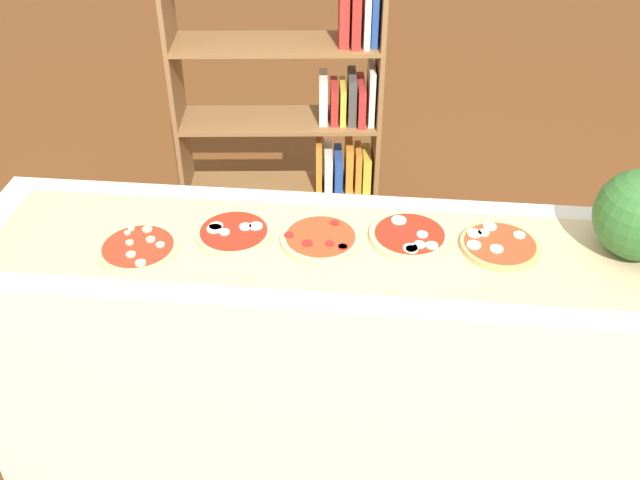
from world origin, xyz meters
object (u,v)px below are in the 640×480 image
at_px(pizza_mushroom_0, 138,248).
at_px(pizza_mozzarella_4, 499,245).
at_px(pizza_pepperoni_2, 321,239).
at_px(pizza_mozzarella_3, 410,236).
at_px(pizza_mozzarella_1, 234,232).
at_px(bookshelf, 306,121).

height_order(pizza_mushroom_0, pizza_mozzarella_4, pizza_mozzarella_4).
relative_size(pizza_pepperoni_2, pizza_mozzarella_3, 0.99).
bearing_deg(pizza_mozzarella_3, pizza_mozzarella_4, -4.87).
height_order(pizza_mozzarella_3, pizza_mozzarella_4, same).
xyz_separation_m(pizza_mushroom_0, pizza_mozzarella_4, (1.07, 0.12, 0.00)).
bearing_deg(pizza_pepperoni_2, pizza_mozzarella_3, 8.50).
relative_size(pizza_mozzarella_1, bookshelf, 0.16).
relative_size(pizza_mushroom_0, pizza_mozzarella_4, 1.01).
bearing_deg(pizza_mushroom_0, bookshelf, 74.18).
bearing_deg(pizza_pepperoni_2, bookshelf, 98.78).
distance_m(pizza_pepperoni_2, pizza_mozzarella_3, 0.27).
relative_size(pizza_mozzarella_1, pizza_mozzarella_4, 0.99).
bearing_deg(pizza_mozzarella_3, bookshelf, 111.77).
distance_m(pizza_mushroom_0, pizza_pepperoni_2, 0.54).
bearing_deg(bookshelf, pizza_mozzarella_3, -68.23).
bearing_deg(pizza_pepperoni_2, pizza_mozzarella_1, 178.57).
bearing_deg(pizza_mozzarella_1, pizza_mozzarella_3, 3.56).
bearing_deg(pizza_mozzarella_3, pizza_pepperoni_2, -171.50).
bearing_deg(pizza_mozzarella_1, pizza_mushroom_0, -158.40).
distance_m(pizza_mushroom_0, pizza_mozzarella_3, 0.81).
height_order(pizza_mushroom_0, pizza_mozzarella_1, pizza_mushroom_0).
height_order(pizza_mozzarella_4, bookshelf, bookshelf).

